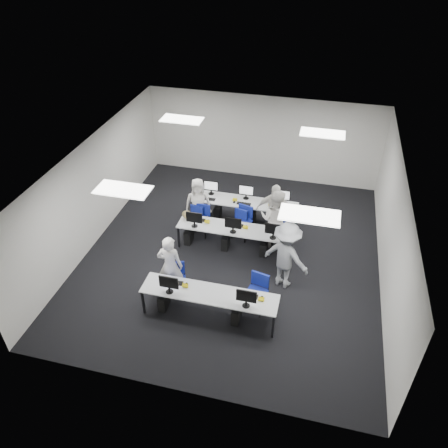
% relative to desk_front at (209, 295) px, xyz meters
% --- Properties ---
extents(room, '(9.00, 9.02, 3.00)m').
position_rel_desk_front_xyz_m(room, '(0.00, 2.40, 0.82)').
color(room, black).
rests_on(room, ground).
extents(ceiling_panels, '(5.20, 4.60, 0.02)m').
position_rel_desk_front_xyz_m(ceiling_panels, '(0.00, 2.40, 2.30)').
color(ceiling_panels, white).
rests_on(ceiling_panels, room).
extents(desk_front, '(3.20, 0.70, 0.73)m').
position_rel_desk_front_xyz_m(desk_front, '(0.00, 0.00, 0.00)').
color(desk_front, '#B7BABC').
rests_on(desk_front, ground).
extents(desk_mid, '(3.20, 0.70, 0.73)m').
position_rel_desk_front_xyz_m(desk_mid, '(0.00, 2.60, 0.00)').
color(desk_mid, '#B7BABC').
rests_on(desk_mid, ground).
extents(desk_back, '(3.20, 0.70, 0.73)m').
position_rel_desk_front_xyz_m(desk_back, '(0.00, 4.00, 0.00)').
color(desk_back, '#B7BABC').
rests_on(desk_back, ground).
extents(equipment_front, '(2.51, 0.41, 1.19)m').
position_rel_desk_front_xyz_m(equipment_front, '(-0.19, -0.02, -0.32)').
color(equipment_front, '#0D20B2').
rests_on(equipment_front, desk_front).
extents(equipment_mid, '(2.91, 0.41, 1.19)m').
position_rel_desk_front_xyz_m(equipment_mid, '(-0.19, 2.58, -0.32)').
color(equipment_mid, white).
rests_on(equipment_mid, desk_mid).
extents(equipment_back, '(2.91, 0.41, 1.19)m').
position_rel_desk_front_xyz_m(equipment_back, '(0.19, 4.02, -0.32)').
color(equipment_back, white).
rests_on(equipment_back, desk_back).
extents(chair_0, '(0.57, 0.60, 0.93)m').
position_rel_desk_front_xyz_m(chair_0, '(-0.98, 0.46, -0.39)').
color(chair_0, navy).
rests_on(chair_0, ground).
extents(chair_1, '(0.57, 0.60, 0.96)m').
position_rel_desk_front_xyz_m(chair_1, '(1.02, 0.51, -0.38)').
color(chair_1, navy).
rests_on(chair_1, ground).
extents(chair_2, '(0.48, 0.52, 0.91)m').
position_rel_desk_front_xyz_m(chair_2, '(-1.11, 3.10, -0.39)').
color(chair_2, navy).
rests_on(chair_2, ground).
extents(chair_3, '(0.58, 0.61, 0.96)m').
position_rel_desk_front_xyz_m(chair_3, '(0.09, 3.26, -0.38)').
color(chair_3, navy).
rests_on(chair_3, ground).
extents(chair_4, '(0.58, 0.61, 0.91)m').
position_rel_desk_front_xyz_m(chair_4, '(1.16, 3.27, -0.39)').
color(chair_4, navy).
rests_on(chair_4, ground).
extents(chair_5, '(0.49, 0.52, 0.87)m').
position_rel_desk_front_xyz_m(chair_5, '(-1.24, 3.40, -0.41)').
color(chair_5, navy).
rests_on(chair_5, ground).
extents(chair_6, '(0.50, 0.53, 0.86)m').
position_rel_desk_front_xyz_m(chair_6, '(0.06, 3.55, -0.41)').
color(chair_6, navy).
rests_on(chair_6, ground).
extents(chair_7, '(0.60, 0.62, 0.93)m').
position_rel_desk_front_xyz_m(chair_7, '(1.23, 3.39, -0.39)').
color(chair_7, navy).
rests_on(chair_7, ground).
extents(handbag, '(0.32, 0.21, 0.25)m').
position_rel_desk_front_xyz_m(handbag, '(-1.41, 2.74, 0.17)').
color(handbag, olive).
rests_on(handbag, desk_mid).
extents(student_0, '(0.65, 0.44, 1.72)m').
position_rel_desk_front_xyz_m(student_0, '(-1.14, 0.55, 0.18)').
color(student_0, white).
rests_on(student_0, ground).
extents(student_1, '(0.99, 0.83, 1.81)m').
position_rel_desk_front_xyz_m(student_1, '(1.06, 3.07, 0.22)').
color(student_1, white).
rests_on(student_1, ground).
extents(student_2, '(0.89, 0.71, 1.58)m').
position_rel_desk_front_xyz_m(student_2, '(-1.31, 3.49, 0.11)').
color(student_2, white).
rests_on(student_2, ground).
extents(student_3, '(1.08, 0.52, 1.79)m').
position_rel_desk_front_xyz_m(student_3, '(0.96, 3.41, 0.21)').
color(student_3, white).
rests_on(student_3, ground).
extents(photographer, '(1.39, 1.10, 1.88)m').
position_rel_desk_front_xyz_m(photographer, '(1.56, 1.51, 0.26)').
color(photographer, gray).
rests_on(photographer, ground).
extents(dslr_camera, '(0.20, 0.22, 0.10)m').
position_rel_desk_front_xyz_m(dslr_camera, '(1.62, 1.68, 1.26)').
color(dslr_camera, black).
rests_on(dslr_camera, photographer).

